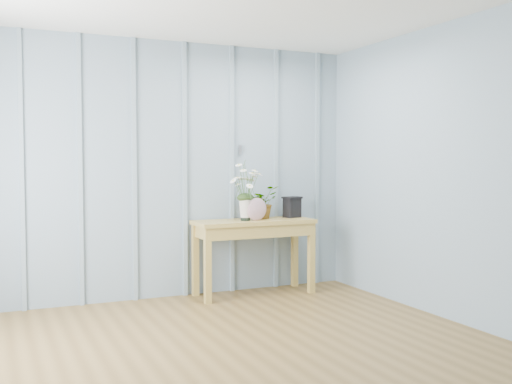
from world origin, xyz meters
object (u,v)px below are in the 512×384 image
felt_disc_vessel (257,209)px  daisy_vase (245,183)px  sideboard (254,231)px  carved_box (292,207)px

felt_disc_vessel → daisy_vase: bearing=154.8°
sideboard → daisy_vase: 0.50m
daisy_vase → carved_box: 0.63m
felt_disc_vessel → carved_box: (0.46, 0.13, -0.00)m
daisy_vase → carved_box: (0.57, 0.10, -0.26)m
felt_disc_vessel → carved_box: 0.48m
sideboard → carved_box: 0.51m
daisy_vase → carved_box: bearing=10.0°
carved_box → sideboard: bearing=-172.9°
sideboard → felt_disc_vessel: bearing=-93.9°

